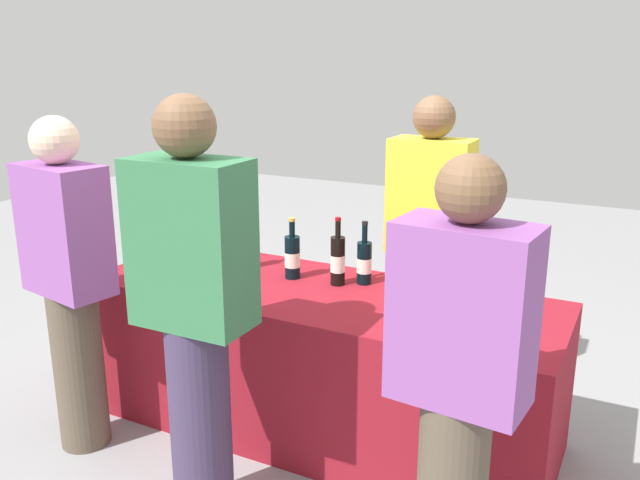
{
  "coord_description": "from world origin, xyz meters",
  "views": [
    {
      "loc": [
        1.36,
        -2.64,
        1.82
      ],
      "look_at": [
        0.0,
        0.0,
        0.98
      ],
      "focal_mm": 37.37,
      "sensor_mm": 36.0,
      "label": 1
    }
  ],
  "objects_px": {
    "wine_bottle_2": "(292,256)",
    "wine_bottle_5": "(469,278)",
    "wine_bottle_3": "(338,260)",
    "wine_glass_1": "(192,262)",
    "guest_0": "(69,278)",
    "wine_glass_2": "(229,265)",
    "wine_glass_3": "(477,313)",
    "wine_bottle_1": "(245,247)",
    "guest_2": "(458,382)",
    "wine_bottle_4": "(364,262)",
    "wine_glass_0": "(176,252)",
    "ice_bucket": "(205,254)",
    "guest_1": "(194,306)",
    "wine_bottle_6": "(506,289)",
    "server_pouring": "(428,240)",
    "wine_bottle_0": "(208,245)"
  },
  "relations": [
    {
      "from": "wine_bottle_2",
      "to": "wine_bottle_5",
      "type": "distance_m",
      "value": 0.87
    },
    {
      "from": "wine_bottle_5",
      "to": "wine_bottle_3",
      "type": "bearing_deg",
      "value": -174.25
    },
    {
      "from": "wine_glass_1",
      "to": "guest_0",
      "type": "height_order",
      "value": "guest_0"
    },
    {
      "from": "guest_0",
      "to": "wine_glass_2",
      "type": "bearing_deg",
      "value": 55.59
    },
    {
      "from": "wine_bottle_3",
      "to": "wine_glass_3",
      "type": "xyz_separation_m",
      "value": [
        0.75,
        -0.28,
        -0.03
      ]
    },
    {
      "from": "wine_bottle_1",
      "to": "guest_2",
      "type": "bearing_deg",
      "value": -32.82
    },
    {
      "from": "wine_bottle_1",
      "to": "wine_bottle_2",
      "type": "bearing_deg",
      "value": -5.14
    },
    {
      "from": "wine_bottle_1",
      "to": "wine_glass_3",
      "type": "relative_size",
      "value": 2.44
    },
    {
      "from": "wine_bottle_3",
      "to": "guest_0",
      "type": "bearing_deg",
      "value": -142.43
    },
    {
      "from": "wine_bottle_4",
      "to": "wine_glass_2",
      "type": "bearing_deg",
      "value": -151.59
    },
    {
      "from": "wine_bottle_3",
      "to": "wine_glass_0",
      "type": "relative_size",
      "value": 2.44
    },
    {
      "from": "wine_bottle_3",
      "to": "ice_bucket",
      "type": "relative_size",
      "value": 1.45
    },
    {
      "from": "wine_bottle_2",
      "to": "wine_glass_0",
      "type": "bearing_deg",
      "value": -164.38
    },
    {
      "from": "wine_bottle_2",
      "to": "guest_1",
      "type": "relative_size",
      "value": 0.18
    },
    {
      "from": "wine_glass_2",
      "to": "wine_glass_1",
      "type": "bearing_deg",
      "value": -164.89
    },
    {
      "from": "wine_bottle_4",
      "to": "guest_1",
      "type": "bearing_deg",
      "value": -105.28
    },
    {
      "from": "wine_bottle_2",
      "to": "wine_bottle_6",
      "type": "relative_size",
      "value": 1.06
    },
    {
      "from": "wine_glass_3",
      "to": "guest_1",
      "type": "xyz_separation_m",
      "value": [
        -0.91,
        -0.62,
        0.08
      ]
    },
    {
      "from": "wine_bottle_1",
      "to": "wine_bottle_6",
      "type": "distance_m",
      "value": 1.34
    },
    {
      "from": "wine_glass_0",
      "to": "wine_glass_2",
      "type": "relative_size",
      "value": 0.99
    },
    {
      "from": "guest_0",
      "to": "server_pouring",
      "type": "bearing_deg",
      "value": 55.26
    },
    {
      "from": "server_pouring",
      "to": "guest_2",
      "type": "bearing_deg",
      "value": 111.72
    },
    {
      "from": "wine_bottle_1",
      "to": "server_pouring",
      "type": "relative_size",
      "value": 0.2
    },
    {
      "from": "wine_glass_1",
      "to": "wine_glass_2",
      "type": "relative_size",
      "value": 1.01
    },
    {
      "from": "wine_bottle_4",
      "to": "guest_1",
      "type": "xyz_separation_m",
      "value": [
        -0.27,
        -0.98,
        0.07
      ]
    },
    {
      "from": "wine_bottle_6",
      "to": "wine_glass_0",
      "type": "bearing_deg",
      "value": -173.22
    },
    {
      "from": "wine_glass_3",
      "to": "wine_bottle_5",
      "type": "bearing_deg",
      "value": 109.86
    },
    {
      "from": "wine_bottle_5",
      "to": "wine_bottle_0",
      "type": "bearing_deg",
      "value": -175.76
    },
    {
      "from": "wine_bottle_6",
      "to": "wine_bottle_3",
      "type": "bearing_deg",
      "value": -179.09
    },
    {
      "from": "wine_bottle_3",
      "to": "guest_0",
      "type": "relative_size",
      "value": 0.21
    },
    {
      "from": "wine_glass_0",
      "to": "wine_bottle_2",
      "type": "bearing_deg",
      "value": 15.62
    },
    {
      "from": "wine_bottle_2",
      "to": "wine_bottle_4",
      "type": "bearing_deg",
      "value": 13.76
    },
    {
      "from": "wine_bottle_6",
      "to": "wine_bottle_4",
      "type": "bearing_deg",
      "value": 175.19
    },
    {
      "from": "wine_bottle_0",
      "to": "ice_bucket",
      "type": "height_order",
      "value": "wine_bottle_0"
    },
    {
      "from": "wine_glass_0",
      "to": "guest_2",
      "type": "bearing_deg",
      "value": -22.64
    },
    {
      "from": "wine_bottle_0",
      "to": "wine_glass_1",
      "type": "distance_m",
      "value": 0.27
    },
    {
      "from": "wine_bottle_1",
      "to": "ice_bucket",
      "type": "bearing_deg",
      "value": -125.78
    },
    {
      "from": "wine_bottle_6",
      "to": "server_pouring",
      "type": "height_order",
      "value": "server_pouring"
    },
    {
      "from": "wine_glass_3",
      "to": "server_pouring",
      "type": "distance_m",
      "value": 0.91
    },
    {
      "from": "wine_glass_2",
      "to": "wine_bottle_3",
      "type": "bearing_deg",
      "value": 27.24
    },
    {
      "from": "wine_glass_1",
      "to": "guest_1",
      "type": "xyz_separation_m",
      "value": [
        0.49,
        -0.62,
        0.08
      ]
    },
    {
      "from": "server_pouring",
      "to": "guest_2",
      "type": "relative_size",
      "value": 1.05
    },
    {
      "from": "wine_glass_3",
      "to": "ice_bucket",
      "type": "relative_size",
      "value": 0.57
    },
    {
      "from": "wine_bottle_6",
      "to": "wine_glass_2",
      "type": "height_order",
      "value": "wine_bottle_6"
    },
    {
      "from": "wine_glass_0",
      "to": "guest_0",
      "type": "xyz_separation_m",
      "value": [
        -0.14,
        -0.57,
        0.01
      ]
    },
    {
      "from": "wine_glass_3",
      "to": "guest_2",
      "type": "height_order",
      "value": "guest_2"
    },
    {
      "from": "wine_glass_2",
      "to": "wine_bottle_6",
      "type": "bearing_deg",
      "value": 11.29
    },
    {
      "from": "wine_bottle_0",
      "to": "ice_bucket",
      "type": "bearing_deg",
      "value": -60.69
    },
    {
      "from": "wine_bottle_5",
      "to": "guest_2",
      "type": "bearing_deg",
      "value": -76.79
    },
    {
      "from": "wine_bottle_2",
      "to": "wine_bottle_1",
      "type": "bearing_deg",
      "value": 174.86
    }
  ]
}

